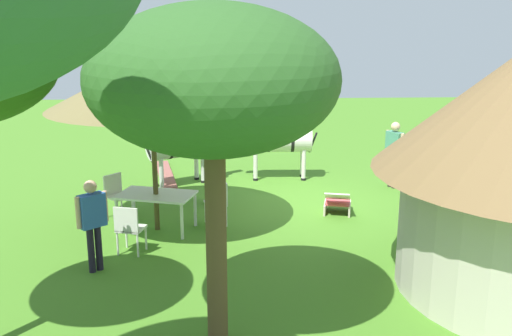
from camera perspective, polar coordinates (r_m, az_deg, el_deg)
name	(u,v)px	position (r m, az deg, el deg)	size (l,w,h in m)	color
ground_plane	(303,205)	(12.92, 4.69, -3.69)	(36.00, 36.00, 0.00)	#488025
shade_umbrella	(151,83)	(10.92, -10.44, 8.37)	(3.89, 3.89, 3.40)	#4A401E
patio_dining_table	(156,198)	(11.38, -9.92, -2.94)	(1.64, 1.24, 0.74)	silver
patio_chair_east_end	(116,193)	(12.36, -13.75, -2.39)	(0.61, 0.61, 0.90)	silver
patio_chair_west_end	(129,226)	(10.33, -12.54, -5.70)	(0.53, 0.52, 0.90)	silver
patio_chair_near_lawn	(220,200)	(11.57, -3.64, -3.16)	(0.50, 0.52, 0.90)	white
guest_beside_umbrella	(209,160)	(12.78, -4.74, 0.76)	(0.33, 0.57, 1.66)	black
guest_behind_table	(93,217)	(9.66, -15.97, -4.74)	(0.44, 0.43, 1.56)	black
standing_watcher	(394,148)	(14.38, 13.60, 1.90)	(0.39, 0.53, 1.64)	black
striped_lounge_chair	(337,202)	(12.38, 8.11, -3.40)	(0.70, 0.92, 0.58)	#D74D4D
zebra_nearest_camera	(181,145)	(14.37, -7.52, 2.30)	(1.94, 1.40, 1.56)	silver
zebra_by_umbrella	(277,139)	(14.78, 2.14, 2.86)	(2.32, 0.72, 1.58)	silver
acacia_tree_left_background	(213,81)	(6.72, -4.28, 8.60)	(2.96, 2.96, 4.25)	brown
brick_patio_kerb	(165,175)	(15.42, -9.01, -0.65)	(2.80, 0.36, 0.08)	#98564B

